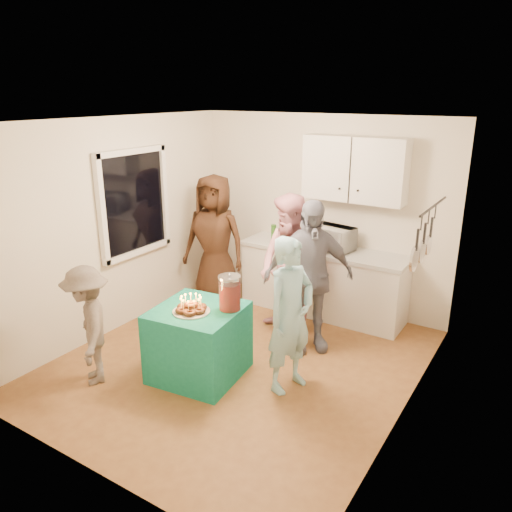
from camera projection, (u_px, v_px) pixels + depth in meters
The scene contains 19 objects.
floor at pixel (239, 362), 5.55m from camera, with size 4.00×4.00×0.00m, color brown.
ceiling at pixel (236, 121), 4.73m from camera, with size 4.00×4.00×0.00m, color white.
back_wall at pixel (321, 213), 6.75m from camera, with size 3.60×3.60×0.00m, color silver.
left_wall at pixel (115, 227), 6.05m from camera, with size 4.00×4.00×0.00m, color silver.
right_wall at pixel (413, 286), 4.23m from camera, with size 4.00×4.00×0.00m, color silver.
window_night at pixel (133, 203), 6.20m from camera, with size 0.04×1.00×1.20m, color black.
counter at pixel (322, 283), 6.68m from camera, with size 2.20×0.58×0.86m, color white.
countertop at pixel (324, 250), 6.53m from camera, with size 2.24×0.62×0.05m, color beige.
upper_cabinet at pixel (355, 169), 6.17m from camera, with size 1.30×0.30×0.80m, color white.
pot_rack at pixel (429, 232), 4.74m from camera, with size 0.12×1.00×0.60m, color black.
microwave at pixel (331, 238), 6.43m from camera, with size 0.55×0.38×0.31m, color white.
party_table at pixel (199, 342), 5.20m from camera, with size 0.85×0.85×0.76m, color #127A5F.
donut_cake at pixel (191, 304), 4.98m from camera, with size 0.38×0.38×0.18m, color #381C0C, non-canonical shape.
punch_jar at pixel (230, 294), 5.02m from camera, with size 0.22×0.22×0.34m, color red.
man_birthday at pixel (290, 315), 4.86m from camera, with size 0.58×0.38×1.58m, color #94CAD8.
woman_back_left at pixel (215, 241), 6.84m from camera, with size 0.90×0.58×1.83m, color #4F2B16.
woman_back_center at pixel (290, 268), 5.92m from camera, with size 0.85×0.66×1.75m, color #CE6B88.
woman_back_right at pixel (309, 277), 5.61m from camera, with size 1.04×0.43×1.77m, color black.
child_near_left at pixel (89, 326), 5.02m from camera, with size 0.81×0.47×1.25m, color #594E47.
Camera 1 is at (2.76, -4.04, 2.88)m, focal length 35.00 mm.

